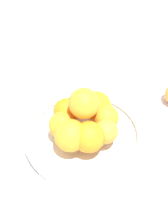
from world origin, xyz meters
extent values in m
plane|color=silver|center=(0.00, 0.00, 0.00)|extent=(4.00, 4.00, 0.00)
cylinder|color=silver|center=(0.00, 0.00, 0.01)|extent=(0.32, 0.32, 0.02)
torus|color=silver|center=(0.00, 0.00, 0.03)|extent=(0.33, 0.33, 0.02)
sphere|color=orange|center=(0.05, -0.03, 0.08)|extent=(0.07, 0.07, 0.07)
sphere|color=orange|center=(0.06, 0.01, 0.08)|extent=(0.07, 0.07, 0.07)
sphere|color=orange|center=(0.03, 0.05, 0.08)|extent=(0.08, 0.08, 0.08)
sphere|color=orange|center=(-0.01, 0.06, 0.08)|extent=(0.07, 0.07, 0.07)
sphere|color=orange|center=(-0.05, 0.03, 0.08)|extent=(0.07, 0.07, 0.07)
sphere|color=orange|center=(-0.06, -0.01, 0.08)|extent=(0.07, 0.07, 0.07)
sphere|color=orange|center=(-0.03, -0.05, 0.08)|extent=(0.08, 0.08, 0.08)
sphere|color=orange|center=(0.01, -0.06, 0.08)|extent=(0.08, 0.08, 0.08)
sphere|color=orange|center=(0.00, 0.00, 0.14)|extent=(0.08, 0.08, 0.08)
camera|label=1|loc=(0.00, -0.55, 0.67)|focal=50.00mm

